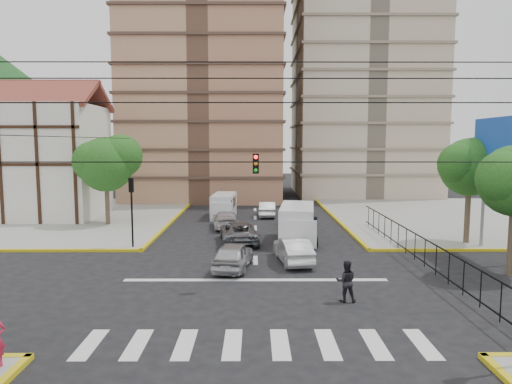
{
  "coord_description": "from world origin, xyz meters",
  "views": [
    {
      "loc": [
        -0.06,
        -20.68,
        6.74
      ],
      "look_at": [
        0.03,
        4.63,
        4.0
      ],
      "focal_mm": 32.0,
      "sensor_mm": 36.0,
      "label": 1
    }
  ],
  "objects_px": {
    "van_right_lane": "(298,225)",
    "van_left_lane": "(224,206)",
    "car_silver_front_left": "(233,255)",
    "traffic_light_nw": "(132,201)",
    "pedestrian_crosswalk": "(346,281)",
    "car_white_front_right": "(293,250)"
  },
  "relations": [
    {
      "from": "van_left_lane",
      "to": "pedestrian_crosswalk",
      "type": "relative_size",
      "value": 2.72
    },
    {
      "from": "van_right_lane",
      "to": "car_silver_front_left",
      "type": "height_order",
      "value": "van_right_lane"
    },
    {
      "from": "car_silver_front_left",
      "to": "pedestrian_crosswalk",
      "type": "xyz_separation_m",
      "value": [
        5.03,
        -5.09,
        0.15
      ]
    },
    {
      "from": "van_right_lane",
      "to": "car_white_front_right",
      "type": "distance_m",
      "value": 5.16
    },
    {
      "from": "car_silver_front_left",
      "to": "car_white_front_right",
      "type": "height_order",
      "value": "car_silver_front_left"
    },
    {
      "from": "car_silver_front_left",
      "to": "car_white_front_right",
      "type": "relative_size",
      "value": 0.99
    },
    {
      "from": "van_right_lane",
      "to": "van_left_lane",
      "type": "xyz_separation_m",
      "value": [
        -5.67,
        10.35,
        -0.18
      ]
    },
    {
      "from": "van_right_lane",
      "to": "pedestrian_crosswalk",
      "type": "xyz_separation_m",
      "value": [
        0.98,
        -11.47,
        -0.33
      ]
    },
    {
      "from": "car_silver_front_left",
      "to": "traffic_light_nw",
      "type": "bearing_deg",
      "value": -26.18
    },
    {
      "from": "van_right_lane",
      "to": "car_silver_front_left",
      "type": "xyz_separation_m",
      "value": [
        -4.05,
        -6.37,
        -0.48
      ]
    },
    {
      "from": "van_right_lane",
      "to": "van_left_lane",
      "type": "bearing_deg",
      "value": 125.99
    },
    {
      "from": "van_right_lane",
      "to": "van_left_lane",
      "type": "distance_m",
      "value": 11.81
    },
    {
      "from": "van_left_lane",
      "to": "car_silver_front_left",
      "type": "height_order",
      "value": "van_left_lane"
    },
    {
      "from": "van_right_lane",
      "to": "car_white_front_right",
      "type": "bearing_deg",
      "value": -90.83
    },
    {
      "from": "van_right_lane",
      "to": "van_left_lane",
      "type": "height_order",
      "value": "van_right_lane"
    },
    {
      "from": "traffic_light_nw",
      "to": "van_left_lane",
      "type": "xyz_separation_m",
      "value": [
        4.97,
        12.15,
        -2.08
      ]
    },
    {
      "from": "pedestrian_crosswalk",
      "to": "traffic_light_nw",
      "type": "bearing_deg",
      "value": -35.4
    },
    {
      "from": "car_white_front_right",
      "to": "car_silver_front_left",
      "type": "bearing_deg",
      "value": 13.18
    },
    {
      "from": "van_left_lane",
      "to": "car_white_front_right",
      "type": "bearing_deg",
      "value": -68.45
    },
    {
      "from": "car_white_front_right",
      "to": "pedestrian_crosswalk",
      "type": "distance_m",
      "value": 6.61
    },
    {
      "from": "traffic_light_nw",
      "to": "car_silver_front_left",
      "type": "xyz_separation_m",
      "value": [
        6.6,
        -4.57,
        -2.38
      ]
    },
    {
      "from": "car_silver_front_left",
      "to": "car_white_front_right",
      "type": "bearing_deg",
      "value": -150.32
    }
  ]
}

